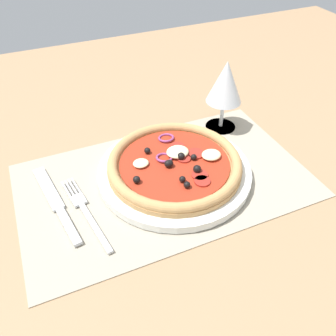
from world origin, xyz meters
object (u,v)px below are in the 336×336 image
(pizza, at_px, (175,163))
(fork, at_px, (84,209))
(plate, at_px, (174,171))
(knife, at_px, (56,202))
(wine_glass, at_px, (225,84))

(pizza, xyz_separation_m, fork, (-0.17, -0.02, -0.02))
(plate, relative_size, knife, 1.37)
(plate, xyz_separation_m, knife, (-0.21, 0.01, -0.00))
(plate, height_order, pizza, pizza)
(fork, distance_m, wine_glass, 0.36)
(plate, bearing_deg, knife, 176.62)
(pizza, xyz_separation_m, wine_glass, (0.15, 0.10, 0.07))
(pizza, height_order, fork, pizza)
(knife, height_order, wine_glass, wine_glass)
(wine_glass, bearing_deg, pizza, -146.24)
(pizza, relative_size, fork, 1.32)
(plate, bearing_deg, fork, -172.90)
(pizza, distance_m, knife, 0.21)
(knife, bearing_deg, fork, -139.21)
(fork, relative_size, wine_glass, 1.21)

